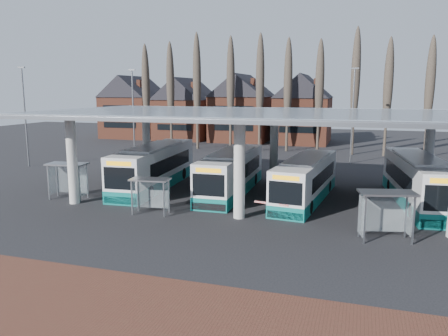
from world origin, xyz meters
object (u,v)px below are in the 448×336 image
(bus_1, at_px, (232,173))
(shelter_2, at_px, (386,205))
(shelter_1, at_px, (151,188))
(shelter_0, at_px, (68,173))
(bus_3, at_px, (418,181))
(bus_2, at_px, (306,180))
(bus_0, at_px, (155,167))

(bus_1, relative_size, shelter_2, 3.78)
(bus_1, xyz_separation_m, shelter_1, (-3.23, -7.27, 0.15))
(shelter_0, height_order, shelter_1, shelter_0)
(bus_3, bearing_deg, shelter_1, -161.79)
(bus_2, xyz_separation_m, shelter_0, (-16.62, -4.72, 0.44))
(bus_0, distance_m, bus_2, 12.40)
(bus_2, bearing_deg, bus_0, -177.59)
(shelter_2, bearing_deg, bus_3, 60.09)
(bus_2, distance_m, shelter_1, 11.18)
(shelter_2, bearing_deg, shelter_1, 162.77)
(bus_0, distance_m, bus_1, 6.58)
(shelter_1, bearing_deg, shelter_0, 160.28)
(bus_2, bearing_deg, shelter_2, -50.18)
(shelter_1, bearing_deg, shelter_2, -9.42)
(bus_1, distance_m, shelter_1, 7.95)
(bus_1, bearing_deg, bus_0, 177.91)
(bus_2, height_order, shelter_1, bus_2)
(bus_1, relative_size, shelter_1, 4.51)
(bus_2, xyz_separation_m, shelter_2, (5.03, -7.44, 0.46))
(bus_0, distance_m, shelter_0, 6.91)
(bus_2, height_order, bus_3, bus_3)
(shelter_1, bearing_deg, bus_3, 19.30)
(bus_0, height_order, shelter_2, bus_0)
(bus_1, xyz_separation_m, shelter_2, (10.83, -8.12, 0.40))
(bus_0, relative_size, bus_3, 1.02)
(bus_2, xyz_separation_m, shelter_1, (-9.03, -6.58, 0.21))
(bus_3, distance_m, shelter_1, 18.32)
(shelter_0, bearing_deg, shelter_1, -20.20)
(bus_3, bearing_deg, bus_2, -177.78)
(bus_0, xyz_separation_m, bus_2, (12.38, -0.73, -0.15))
(bus_0, height_order, bus_2, bus_0)
(bus_1, bearing_deg, bus_3, 0.66)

